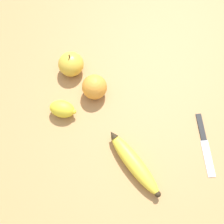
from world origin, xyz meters
name	(u,v)px	position (x,y,z in m)	size (l,w,h in m)	color
ground_plane	(142,120)	(0.00, 0.00, 0.00)	(3.00, 3.00, 0.00)	#A87A47
banana	(134,163)	(-0.08, -0.13, 0.02)	(0.11, 0.23, 0.04)	yellow
orange	(94,87)	(-0.11, 0.14, 0.04)	(0.08, 0.08, 0.08)	orange
apple	(71,64)	(-0.15, 0.25, 0.04)	(0.08, 0.08, 0.09)	gold
lemon	(62,109)	(-0.22, 0.10, 0.03)	(0.09, 0.09, 0.05)	yellow
paring_knife	(204,142)	(0.15, -0.13, 0.00)	(0.07, 0.20, 0.01)	silver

